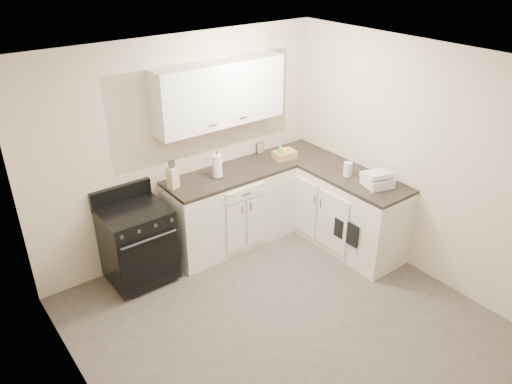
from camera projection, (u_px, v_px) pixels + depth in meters
floor at (283, 323)px, 4.89m from camera, size 3.60×3.60×0.00m
ceiling at (291, 68)px, 3.73m from camera, size 3.60×3.60×0.00m
wall_back at (183, 149)px, 5.58m from camera, size 3.60×0.00×3.60m
wall_right at (416, 161)px, 5.27m from camera, size 0.00×3.60×3.60m
wall_left at (82, 293)px, 3.35m from camera, size 0.00×3.60×3.60m
wall_front at (477, 329)px, 3.04m from camera, size 3.60×0.00×3.60m
base_cabinets_back at (231, 210)px, 5.97m from camera, size 1.55×0.60×0.90m
base_cabinets_right at (333, 205)px, 6.08m from camera, size 0.60×1.90×0.90m
countertop_back at (230, 175)px, 5.75m from camera, size 1.55×0.60×0.04m
countertop_right at (336, 170)px, 5.87m from camera, size 0.60×1.90×0.04m
upper_cabinets at (220, 94)px, 5.43m from camera, size 1.55×0.30×0.70m
stove at (138, 244)px, 5.30m from camera, size 0.67×0.58×0.81m
knife_block at (173, 178)px, 5.36m from camera, size 0.13×0.12×0.23m
paper_towel at (217, 166)px, 5.60m from camera, size 0.12×0.12×0.26m
soap_bottle at (280, 154)px, 6.03m from camera, size 0.06×0.06×0.16m
picture_frame at (260, 148)px, 6.24m from camera, size 0.11×0.04×0.13m
wicker_basket at (285, 155)px, 6.10m from camera, size 0.29×0.22×0.09m
countertop_grill at (377, 181)px, 5.43m from camera, size 0.34×0.33×0.10m
glass_jar at (348, 169)px, 5.64m from camera, size 0.12×0.12×0.16m
oven_mitt_near at (353, 235)px, 5.48m from camera, size 0.02×0.15×0.27m
oven_mitt_far at (339, 228)px, 5.63m from camera, size 0.02×0.13×0.23m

